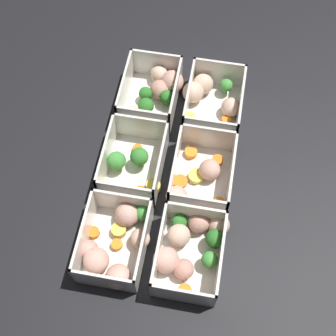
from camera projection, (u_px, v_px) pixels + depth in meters
ground_plane at (168, 174)px, 0.96m from camera, size 4.00×4.00×0.00m
container_near_left at (190, 247)px, 0.86m from camera, size 0.18×0.14×0.08m
container_near_center at (199, 177)px, 0.93m from camera, size 0.16×0.12×0.08m
container_near_right at (211, 99)px, 1.01m from camera, size 0.16×0.14×0.08m
container_far_left at (116, 243)px, 0.86m from camera, size 0.17×0.13×0.08m
container_far_center at (132, 164)px, 0.94m from camera, size 0.17×0.12×0.08m
container_far_right at (155, 93)px, 1.02m from camera, size 0.18×0.13×0.08m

